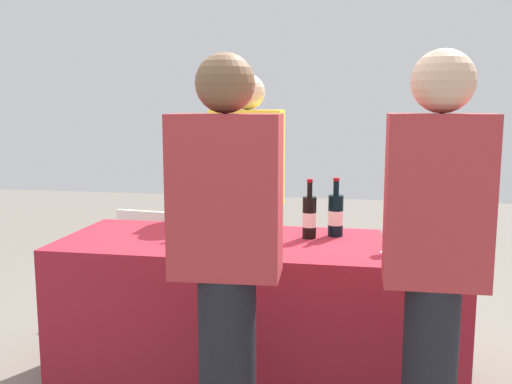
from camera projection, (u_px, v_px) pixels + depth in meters
name	position (u px, v px, depth m)	size (l,w,h in m)	color
ground_plane	(256.00, 380.00, 3.03)	(12.00, 12.00, 0.00)	slate
tasting_table	(256.00, 312.00, 2.97)	(2.00, 0.77, 0.75)	maroon
wine_bottle_0	(202.00, 213.00, 3.06)	(0.07, 0.07, 0.30)	black
wine_bottle_1	(309.00, 217.00, 2.96)	(0.07, 0.07, 0.31)	black
wine_bottle_2	(336.00, 215.00, 3.00)	(0.08, 0.08, 0.31)	black
wine_bottle_3	(418.00, 221.00, 2.87)	(0.07, 0.07, 0.30)	black
wine_glass_0	(211.00, 227.00, 2.77)	(0.07, 0.07, 0.14)	silver
wine_glass_1	(252.00, 227.00, 2.79)	(0.07, 0.07, 0.13)	silver
wine_glass_2	(388.00, 233.00, 2.66)	(0.08, 0.08, 0.14)	silver
server_pouring	(248.00, 196.00, 3.61)	(0.44, 0.24, 1.62)	#3F3351
guest_0	(226.00, 256.00, 2.15)	(0.42, 0.24, 1.62)	black
guest_1	(435.00, 259.00, 2.03)	(0.36, 0.22, 1.62)	black
menu_board	(152.00, 260.00, 4.05)	(0.52, 0.03, 0.70)	white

